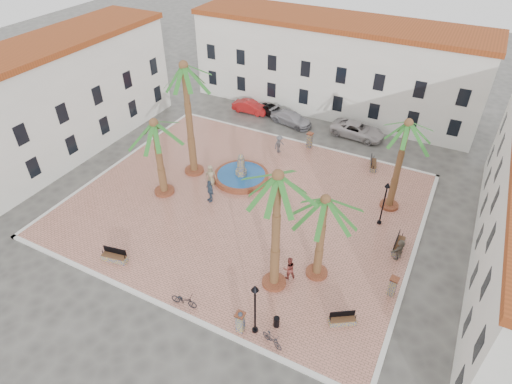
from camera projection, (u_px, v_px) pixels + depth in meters
ground at (245, 205)px, 33.93m from camera, size 120.00×120.00×0.00m
plaza at (245, 204)px, 33.89m from camera, size 26.00×22.00×0.15m
kerb_n at (299, 142)px, 41.70m from camera, size 26.30×0.30×0.16m
kerb_s at (159, 303)px, 26.06m from camera, size 26.30×0.30×0.16m
kerb_e at (412, 258)px, 29.11m from camera, size 0.30×22.30×0.16m
kerb_w at (119, 163)px, 38.65m from camera, size 0.30×22.30×0.16m
building_north at (334, 65)px, 45.29m from camera, size 30.40×7.40×9.50m
building_west at (56, 99)px, 37.89m from camera, size 6.40×24.40×10.00m
fountain at (241, 175)px, 36.37m from camera, size 4.64×4.64×2.40m
palm_nw at (185, 78)px, 32.31m from camera, size 5.39×5.39×9.89m
palm_sw at (155, 133)px, 31.71m from camera, size 5.23×5.23×6.69m
palm_s at (278, 189)px, 22.77m from camera, size 4.98×4.98×8.70m
palm_e at (324, 210)px, 24.70m from camera, size 4.61×4.61×6.44m
palm_ne at (406, 133)px, 29.65m from camera, size 4.66×4.66×7.61m
bench_s at (115, 257)px, 28.72m from camera, size 1.86×0.87×0.94m
bench_se at (342, 320)px, 24.71m from camera, size 1.59×1.27×0.84m
bench_e at (399, 246)px, 29.59m from camera, size 0.59×1.90×1.00m
bench_ne at (373, 165)px, 37.80m from camera, size 0.97×1.86×0.94m
lamppost_s at (255, 301)px, 22.86m from camera, size 0.42×0.42×3.88m
lamppost_e at (385, 196)px, 30.41m from camera, size 0.40×0.40×3.72m
bollard_se at (240, 322)px, 24.03m from camera, size 0.53×0.53×1.44m
bollard_n at (310, 140)px, 40.28m from camera, size 0.61×0.61×1.50m
bollard_e at (393, 286)px, 26.11m from camera, size 0.56×0.56×1.42m
litter_bin at (277, 322)px, 24.49m from camera, size 0.36×0.36×0.70m
cyclist_a at (241, 321)px, 23.99m from camera, size 0.63×0.47×1.59m
bicycle_a at (184, 300)px, 25.63m from camera, size 1.78×0.78×0.91m
cyclist_b at (289, 268)px, 27.15m from camera, size 1.05×1.02×1.70m
bicycle_b at (272, 339)px, 23.48m from camera, size 1.53×0.88×0.89m
pedestrian_fountain_a at (211, 175)px, 35.31m from camera, size 1.08×1.01×1.86m
pedestrian_fountain_b at (210, 191)px, 33.54m from camera, size 1.21×0.99×1.93m
pedestrian_north at (279, 144)px, 39.52m from camera, size 0.97×1.26×1.72m
pedestrian_east at (399, 249)px, 28.55m from camera, size 1.02×1.56×1.61m
car_black at (274, 111)px, 45.75m from camera, size 4.03×2.58×1.28m
car_red at (250, 107)px, 46.57m from camera, size 4.01×1.47×1.31m
car_silver at (291, 118)px, 44.39m from camera, size 4.91×2.80×1.34m
car_white at (358, 130)px, 42.22m from camera, size 5.42×2.84×1.46m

